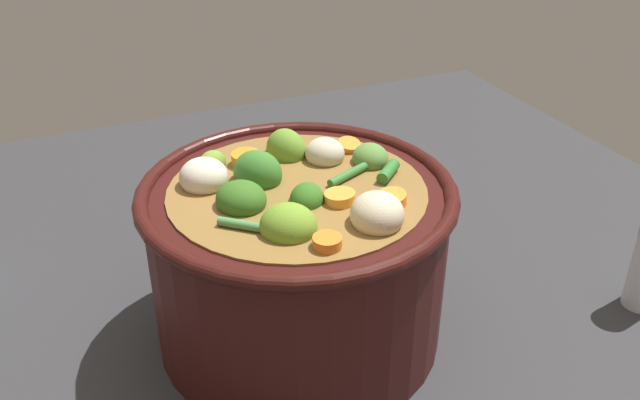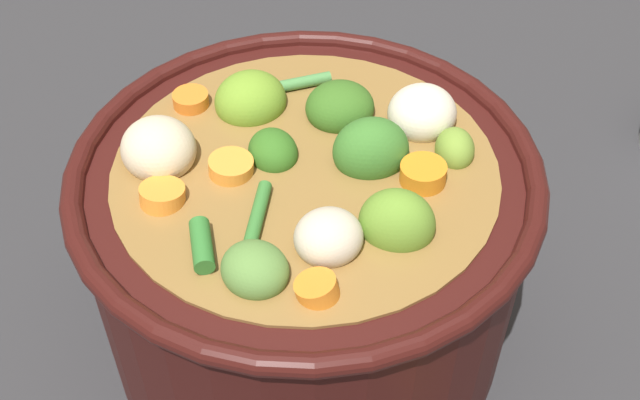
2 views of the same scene
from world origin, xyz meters
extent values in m
plane|color=#2D2D30|center=(0.00, 0.00, 0.00)|extent=(1.10, 1.10, 0.00)
cylinder|color=#38110F|center=(0.00, 0.00, 0.07)|extent=(0.26, 0.26, 0.15)
torus|color=#38110F|center=(0.00, 0.00, 0.15)|extent=(0.27, 0.27, 0.01)
cylinder|color=olive|center=(0.00, 0.00, 0.08)|extent=(0.22, 0.22, 0.14)
ellipsoid|color=#386920|center=(-0.01, 0.05, 0.16)|extent=(0.06, 0.06, 0.03)
ellipsoid|color=olive|center=(-0.06, 0.03, 0.15)|extent=(0.06, 0.06, 0.04)
ellipsoid|color=olive|center=(0.07, 0.05, 0.15)|extent=(0.03, 0.03, 0.02)
ellipsoid|color=#3B762B|center=(0.03, 0.02, 0.16)|extent=(0.06, 0.05, 0.04)
ellipsoid|color=olive|center=(0.06, -0.01, 0.15)|extent=(0.05, 0.04, 0.04)
ellipsoid|color=#5A873D|center=(0.02, -0.08, 0.15)|extent=(0.04, 0.03, 0.03)
ellipsoid|color=#33691F|center=(-0.02, 0.00, 0.15)|extent=(0.04, 0.04, 0.03)
cylinder|color=orange|center=(-0.05, -0.06, 0.15)|extent=(0.03, 0.03, 0.02)
cylinder|color=orange|center=(-0.03, -0.02, 0.15)|extent=(0.04, 0.04, 0.01)
cylinder|color=orange|center=(0.06, 0.02, 0.15)|extent=(0.04, 0.03, 0.02)
cylinder|color=orange|center=(-0.09, 0.01, 0.15)|extent=(0.02, 0.02, 0.01)
cylinder|color=orange|center=(0.05, -0.07, 0.15)|extent=(0.03, 0.02, 0.02)
ellipsoid|color=beige|center=(-0.07, -0.04, 0.16)|extent=(0.05, 0.05, 0.03)
ellipsoid|color=beige|center=(0.04, -0.04, 0.16)|extent=(0.05, 0.05, 0.03)
ellipsoid|color=beige|center=(0.04, 0.07, 0.16)|extent=(0.05, 0.05, 0.03)
cylinder|color=#367731|center=(0.00, -0.05, 0.15)|extent=(0.02, 0.04, 0.01)
cylinder|color=#30752E|center=(-0.01, -0.08, 0.16)|extent=(0.03, 0.03, 0.01)
cylinder|color=#4B8A46|center=(-0.04, 0.06, 0.15)|extent=(0.03, 0.03, 0.01)
camera|label=1|loc=(-0.47, 0.18, 0.43)|focal=39.03mm
camera|label=2|loc=(0.18, -0.28, 0.46)|focal=45.49mm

